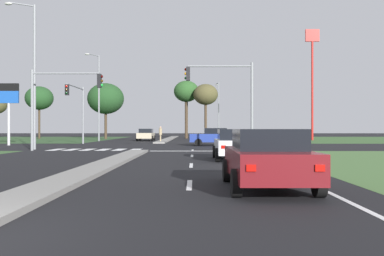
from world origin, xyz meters
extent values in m
plane|color=black|center=(0.00, 30.00, 0.00)|extent=(200.00, 200.00, 0.00)
cube|color=#385B2D|center=(25.50, 54.50, 0.00)|extent=(35.00, 35.00, 0.01)
cube|color=gray|center=(0.00, 11.00, 0.07)|extent=(1.20, 22.00, 0.14)
cube|color=gray|center=(0.00, 55.00, 0.07)|extent=(1.20, 36.00, 0.14)
cube|color=silver|center=(3.50, 5.99, 0.01)|extent=(0.14, 2.00, 0.01)
cube|color=silver|center=(3.50, 11.99, 0.01)|extent=(0.14, 2.00, 0.01)
cube|color=silver|center=(3.50, 17.99, 0.01)|extent=(0.14, 2.00, 0.01)
cube|color=silver|center=(3.50, 23.99, 0.01)|extent=(0.14, 2.00, 0.01)
cube|color=silver|center=(6.85, 12.00, 0.01)|extent=(0.14, 24.00, 0.01)
cube|color=silver|center=(3.80, 23.00, 0.01)|extent=(6.40, 0.50, 0.01)
cube|color=silver|center=(-6.40, 24.80, 0.01)|extent=(0.70, 2.80, 0.01)
cube|color=silver|center=(-5.25, 24.80, 0.01)|extent=(0.70, 2.80, 0.01)
cube|color=silver|center=(-4.10, 24.80, 0.01)|extent=(0.70, 2.80, 0.01)
cube|color=silver|center=(-2.95, 24.80, 0.01)|extent=(0.70, 2.80, 0.01)
cube|color=silver|center=(-1.80, 24.80, 0.01)|extent=(0.70, 2.80, 0.01)
cube|color=silver|center=(-0.65, 24.80, 0.01)|extent=(0.70, 2.80, 0.01)
cube|color=navy|center=(5.36, 32.23, 0.69)|extent=(4.30, 1.86, 0.73)
cube|color=black|center=(5.51, 32.23, 1.31)|extent=(1.98, 1.64, 0.52)
cube|color=red|center=(7.53, 31.52, 0.76)|extent=(0.04, 0.20, 0.14)
cube|color=red|center=(7.53, 32.94, 0.76)|extent=(0.04, 0.20, 0.14)
cylinder|color=black|center=(3.98, 31.30, 0.32)|extent=(0.64, 0.22, 0.64)
cylinder|color=black|center=(3.98, 33.16, 0.32)|extent=(0.64, 0.22, 0.64)
cylinder|color=black|center=(6.74, 31.30, 0.32)|extent=(0.64, 0.22, 0.64)
cylinder|color=black|center=(6.74, 33.16, 0.32)|extent=(0.64, 0.22, 0.64)
cube|color=#BCAD8E|center=(-2.45, 46.83, 0.65)|extent=(1.83, 4.43, 0.67)
cube|color=black|center=(-2.45, 46.98, 1.25)|extent=(1.61, 2.04, 0.52)
cube|color=red|center=(-1.75, 49.06, 0.72)|extent=(0.20, 0.04, 0.14)
cube|color=red|center=(-3.14, 49.06, 0.72)|extent=(0.20, 0.04, 0.14)
cylinder|color=black|center=(-1.53, 45.41, 0.32)|extent=(0.22, 0.64, 0.64)
cylinder|color=black|center=(-3.36, 45.41, 0.32)|extent=(0.22, 0.64, 0.64)
cylinder|color=black|center=(-1.53, 48.24, 0.32)|extent=(0.22, 0.64, 0.64)
cylinder|color=black|center=(-3.36, 48.24, 0.32)|extent=(0.22, 0.64, 0.64)
cube|color=silver|center=(5.61, 15.13, 0.65)|extent=(1.82, 4.11, 0.67)
cube|color=black|center=(5.61, 14.98, 1.25)|extent=(1.60, 1.89, 0.52)
cube|color=red|center=(4.92, 13.05, 0.72)|extent=(0.20, 0.04, 0.14)
cube|color=red|center=(6.30, 13.05, 0.72)|extent=(0.20, 0.04, 0.14)
cylinder|color=black|center=(4.70, 16.45, 0.32)|extent=(0.22, 0.64, 0.64)
cylinder|color=black|center=(6.52, 16.45, 0.32)|extent=(0.22, 0.64, 0.64)
cylinder|color=black|center=(4.70, 13.81, 0.32)|extent=(0.22, 0.64, 0.64)
cylinder|color=black|center=(6.52, 13.81, 0.32)|extent=(0.22, 0.64, 0.64)
cube|color=maroon|center=(5.49, 5.33, 0.66)|extent=(1.84, 4.31, 0.68)
cube|color=black|center=(5.49, 5.18, 1.26)|extent=(1.62, 1.98, 0.52)
cube|color=red|center=(4.79, 3.15, 0.73)|extent=(0.20, 0.04, 0.14)
cube|color=red|center=(6.19, 3.15, 0.73)|extent=(0.20, 0.04, 0.14)
cylinder|color=black|center=(4.57, 6.70, 0.32)|extent=(0.22, 0.64, 0.64)
cylinder|color=black|center=(6.41, 6.70, 0.32)|extent=(0.22, 0.64, 0.64)
cylinder|color=black|center=(4.57, 3.95, 0.32)|extent=(0.22, 0.64, 0.64)
cylinder|color=black|center=(6.41, 3.95, 0.32)|extent=(0.22, 0.64, 0.64)
cylinder|color=gray|center=(7.60, 23.40, 3.04)|extent=(0.18, 0.18, 6.09)
cylinder|color=gray|center=(5.40, 23.40, 5.84)|extent=(4.40, 0.12, 0.12)
cube|color=black|center=(3.20, 23.40, 5.31)|extent=(0.26, 0.32, 0.95)
sphere|color=#360503|center=(3.04, 23.40, 5.61)|extent=(0.20, 0.20, 0.20)
sphere|color=orange|center=(3.04, 23.40, 5.31)|extent=(0.20, 0.20, 0.20)
sphere|color=black|center=(3.04, 23.40, 5.01)|extent=(0.20, 0.20, 0.20)
cylinder|color=gray|center=(-7.60, 36.60, 2.86)|extent=(0.18, 0.18, 5.72)
cylinder|color=gray|center=(-7.60, 33.95, 5.47)|extent=(0.12, 5.30, 0.12)
cube|color=black|center=(-7.60, 31.30, 4.95)|extent=(0.32, 0.26, 0.95)
sphere|color=red|center=(-7.60, 31.14, 5.25)|extent=(0.20, 0.20, 0.20)
sphere|color=#3A2405|center=(-7.60, 31.14, 4.95)|extent=(0.20, 0.20, 0.20)
sphere|color=black|center=(-7.60, 31.14, 4.65)|extent=(0.20, 0.20, 0.20)
cylinder|color=gray|center=(-7.60, 23.40, 2.80)|extent=(0.18, 0.18, 5.60)
cylinder|color=gray|center=(-5.27, 23.40, 5.35)|extent=(4.66, 0.12, 0.12)
cube|color=black|center=(-2.94, 23.40, 4.83)|extent=(0.26, 0.32, 0.95)
sphere|color=#360503|center=(-2.78, 23.40, 5.13)|extent=(0.20, 0.20, 0.20)
sphere|color=#3A2405|center=(-2.78, 23.40, 4.83)|extent=(0.20, 0.20, 0.20)
sphere|color=green|center=(-2.78, 23.40, 4.53)|extent=(0.20, 0.20, 0.20)
cylinder|color=gray|center=(-8.08, 25.10, 5.30)|extent=(0.20, 0.20, 10.60)
cylinder|color=gray|center=(-8.83, 24.63, 10.50)|extent=(1.56, 1.02, 0.10)
ellipsoid|color=#B2B2A8|center=(-9.59, 24.16, 10.40)|extent=(0.56, 0.28, 0.20)
cylinder|color=gray|center=(-8.08, 45.65, 5.25)|extent=(0.20, 0.20, 10.50)
cylinder|color=gray|center=(-8.55, 44.65, 10.40)|extent=(1.03, 2.04, 0.10)
ellipsoid|color=#B2B2A8|center=(-9.02, 43.65, 10.30)|extent=(0.56, 0.28, 0.20)
cylinder|color=gray|center=(8.08, 71.47, 5.02)|extent=(0.20, 0.20, 10.04)
cylinder|color=gray|center=(7.93, 72.48, 9.94)|extent=(0.41, 2.04, 0.10)
ellipsoid|color=#B2B2A8|center=(7.77, 73.49, 9.84)|extent=(0.56, 0.28, 0.20)
cylinder|color=#9E8966|center=(-0.12, 40.68, 0.49)|extent=(0.16, 0.16, 0.70)
cylinder|color=#9E8966|center=(-0.12, 40.68, 1.20)|extent=(0.34, 0.34, 0.73)
sphere|color=tan|center=(-0.12, 40.68, 1.66)|extent=(0.21, 0.21, 0.21)
cylinder|color=red|center=(19.13, 49.51, 6.49)|extent=(0.28, 0.28, 12.97)
cube|color=red|center=(19.13, 49.51, 13.77)|extent=(1.80, 0.30, 1.60)
torus|color=yellow|center=(18.73, 49.68, 13.77)|extent=(0.96, 0.16, 0.96)
torus|color=yellow|center=(19.52, 49.68, 13.77)|extent=(0.96, 0.16, 0.96)
cylinder|color=silver|center=(-13.29, 32.53, 1.92)|extent=(0.24, 0.24, 3.85)
cube|color=#194CA5|center=(-13.29, 32.53, 4.40)|extent=(1.80, 0.24, 1.10)
cube|color=black|center=(-13.29, 32.53, 5.30)|extent=(1.80, 0.24, 0.70)
cylinder|color=#423323|center=(-19.94, 57.79, 2.50)|extent=(0.31, 0.31, 5.01)
ellipsoid|color=#1E421E|center=(-19.94, 57.79, 6.16)|extent=(4.19, 4.19, 3.56)
cylinder|color=#423323|center=(-9.41, 55.78, 2.23)|extent=(0.38, 0.38, 4.47)
ellipsoid|color=#1E421E|center=(-9.41, 55.78, 5.93)|extent=(5.32, 5.32, 4.52)
cylinder|color=#423323|center=(2.37, 59.61, 3.13)|extent=(0.47, 0.47, 6.27)
ellipsoid|color=#285123|center=(2.37, 59.61, 7.34)|extent=(3.89, 3.89, 3.31)
cylinder|color=#423323|center=(5.32, 57.48, 2.83)|extent=(0.39, 0.39, 5.65)
ellipsoid|color=#4C4728|center=(5.32, 57.48, 6.67)|extent=(3.70, 3.70, 3.15)
camera|label=1|loc=(3.64, -5.35, 1.54)|focal=39.05mm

